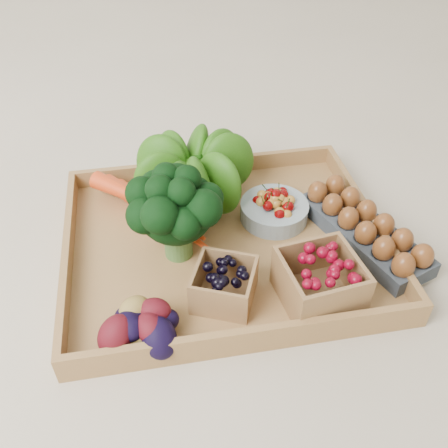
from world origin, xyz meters
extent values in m
plane|color=beige|center=(0.00, 0.00, 0.00)|extent=(4.00, 4.00, 0.00)
cube|color=#A67945|center=(0.00, 0.00, 0.01)|extent=(0.55, 0.45, 0.01)
sphere|color=#1D550D|center=(-0.03, 0.13, 0.09)|extent=(0.15, 0.15, 0.15)
cylinder|color=#8C9EA5|center=(0.10, 0.05, 0.03)|extent=(0.13, 0.13, 0.03)
cube|color=#3B414C|center=(0.25, -0.04, 0.03)|extent=(0.17, 0.28, 0.03)
cube|color=black|center=(-0.02, -0.12, 0.05)|extent=(0.12, 0.12, 0.06)
cube|color=maroon|center=(0.12, -0.15, 0.05)|extent=(0.13, 0.13, 0.08)
camera|label=1|loc=(-0.12, -0.64, 0.62)|focal=40.00mm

